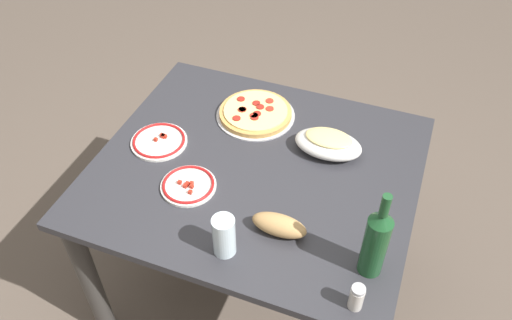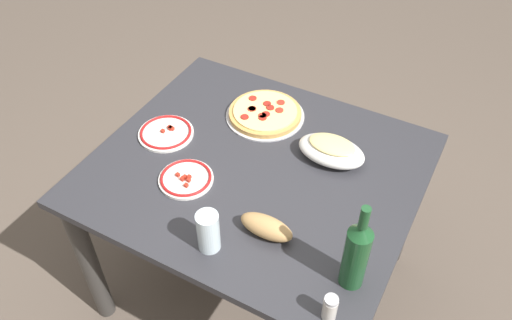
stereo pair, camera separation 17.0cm
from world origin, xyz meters
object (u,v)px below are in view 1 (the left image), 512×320
wine_bottle (376,242)px  water_glass (224,236)px  side_plate_near (188,185)px  dining_table (256,190)px  spice_shaker (357,297)px  baked_pasta_dish (328,143)px  side_plate_far (159,141)px  pepperoni_pizza (256,113)px  bread_loaf (279,225)px

wine_bottle → water_glass: bearing=-167.8°
wine_bottle → side_plate_near: bearing=170.6°
dining_table → spice_shaker: size_ratio=12.65×
wine_bottle → spice_shaker: (-0.01, -0.13, -0.08)m
baked_pasta_dish → dining_table: bearing=-142.8°
baked_pasta_dish → wine_bottle: bearing=-60.9°
spice_shaker → baked_pasta_dish: bearing=112.1°
wine_bottle → baked_pasta_dish: bearing=119.1°
baked_pasta_dish → side_plate_far: 0.61m
dining_table → side_plate_far: (-0.37, -0.01, 0.13)m
pepperoni_pizza → water_glass: water_glass is taller
dining_table → bread_loaf: 0.33m
pepperoni_pizza → bread_loaf: bread_loaf is taller
wine_bottle → side_plate_near: (-0.63, 0.10, -0.12)m
pepperoni_pizza → water_glass: size_ratio=2.18×
wine_bottle → side_plate_far: (-0.83, 0.26, -0.12)m
water_glass → side_plate_near: (-0.22, 0.19, -0.06)m
side_plate_near → side_plate_far: bearing=141.0°
side_plate_near → bread_loaf: bread_loaf is taller
dining_table → water_glass: size_ratio=7.91×
side_plate_far → bread_loaf: size_ratio=1.18×
baked_pasta_dish → side_plate_near: baked_pasta_dish is taller
water_glass → bread_loaf: water_glass is taller
side_plate_far → bread_loaf: 0.59m
baked_pasta_dish → bread_loaf: (-0.04, -0.40, -0.01)m
side_plate_near → spice_shaker: bearing=-21.0°
bread_loaf → spice_shaker: (0.28, -0.17, 0.01)m
pepperoni_pizza → side_plate_near: (-0.08, -0.43, -0.01)m
dining_table → side_plate_near: side_plate_near is taller
pepperoni_pizza → side_plate_far: (-0.27, -0.27, -0.01)m
water_glass → dining_table: bearing=96.3°
spice_shaker → bread_loaf: bearing=149.0°
dining_table → side_plate_far: size_ratio=5.37×
wine_bottle → side_plate_near: size_ratio=1.67×
side_plate_far → bread_loaf: bread_loaf is taller
side_plate_near → spice_shaker: spice_shaker is taller
wine_bottle → water_glass: (-0.41, -0.09, -0.06)m
bread_loaf → spice_shaker: size_ratio=1.99×
spice_shaker → water_glass: bearing=173.8°
pepperoni_pizza → wine_bottle: bearing=-43.9°
pepperoni_pizza → wine_bottle: 0.78m
baked_pasta_dish → pepperoni_pizza: bearing=162.8°
side_plate_near → bread_loaf: bearing=-11.7°
side_plate_near → spice_shaker: size_ratio=2.14×
dining_table → baked_pasta_dish: 0.31m
side_plate_near → side_plate_far: (-0.20, 0.16, -0.00)m
water_glass → side_plate_near: bearing=138.2°
water_glass → side_plate_near: water_glass is taller
side_plate_far → dining_table: bearing=1.9°
dining_table → wine_bottle: (0.45, -0.28, 0.25)m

